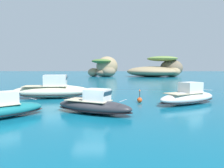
% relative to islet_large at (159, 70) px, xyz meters
% --- Properties ---
extents(ground_plane, '(400.00, 400.00, 0.00)m').
position_rel_islet_large_xyz_m(ground_plane, '(-20.62, -72.21, -2.92)').
color(ground_plane, '#0C5B7A').
extents(islet_large, '(27.02, 22.42, 8.50)m').
position_rel_islet_large_xyz_m(islet_large, '(0.00, 0.00, 0.00)').
color(islet_large, '#9E8966').
rests_on(islet_large, ground).
extents(islet_small, '(14.93, 13.41, 8.48)m').
position_rel_islet_large_xyz_m(islet_small, '(-22.22, 0.99, 0.65)').
color(islet_small, '#9E8966').
rests_on(islet_small, ground).
extents(motorboat_cream, '(10.23, 4.27, 2.92)m').
position_rel_islet_large_xyz_m(motorboat_cream, '(-26.52, -61.78, -1.94)').
color(motorboat_cream, beige).
rests_on(motorboat_cream, ground).
extents(motorboat_white, '(7.86, 5.98, 2.29)m').
position_rel_islet_large_xyz_m(motorboat_white, '(-10.83, -66.06, -2.15)').
color(motorboat_white, white).
rests_on(motorboat_white, ground).
extents(motorboat_charcoal, '(7.26, 4.87, 2.08)m').
position_rel_islet_large_xyz_m(motorboat_charcoal, '(-20.38, -70.80, -2.22)').
color(motorboat_charcoal, '#2D2D33').
rests_on(motorboat_charcoal, ground).
extents(motorboat_teal, '(6.31, 6.19, 2.13)m').
position_rel_islet_large_xyz_m(motorboat_teal, '(-27.39, -72.56, -2.24)').
color(motorboat_teal, '#19727A').
rests_on(motorboat_teal, ground).
extents(channel_buoy, '(0.56, 0.56, 1.48)m').
position_rel_islet_large_xyz_m(channel_buoy, '(-15.86, -65.24, -2.58)').
color(channel_buoy, '#E54C19').
rests_on(channel_buoy, ground).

